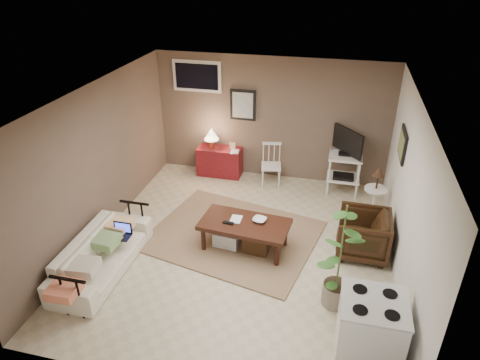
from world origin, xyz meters
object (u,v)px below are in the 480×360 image
(potted_plant, at_px, (341,253))
(sofa, at_px, (101,249))
(coffee_table, at_px, (244,233))
(red_console, at_px, (219,159))
(side_table, at_px, (376,188))
(stove, at_px, (369,333))
(tv_stand, at_px, (345,160))
(spindle_chair, at_px, (271,166))
(armchair, at_px, (363,232))

(potted_plant, bearing_deg, sofa, -178.30)
(coffee_table, bearing_deg, red_console, 114.65)
(coffee_table, relative_size, side_table, 1.38)
(coffee_table, bearing_deg, stove, -43.83)
(side_table, bearing_deg, coffee_table, -146.47)
(red_console, height_order, side_table, red_console)
(sofa, bearing_deg, red_console, -13.94)
(tv_stand, height_order, stove, tv_stand)
(sofa, bearing_deg, side_table, -59.37)
(spindle_chair, distance_m, potted_plant, 3.33)
(coffee_table, height_order, tv_stand, tv_stand)
(red_console, bearing_deg, sofa, -103.94)
(sofa, relative_size, tv_stand, 1.45)
(red_console, height_order, spindle_chair, red_console)
(armchair, xyz_separation_m, stove, (0.03, -2.00, 0.07))
(tv_stand, distance_m, side_table, 1.00)
(side_table, bearing_deg, tv_stand, 121.67)
(side_table, xyz_separation_m, armchair, (-0.19, -0.99, -0.24))
(red_console, height_order, tv_stand, tv_stand)
(sofa, xyz_separation_m, stove, (3.63, -0.75, 0.09))
(side_table, height_order, potted_plant, potted_plant)
(potted_plant, bearing_deg, armchair, 73.61)
(tv_stand, distance_m, armchair, 1.89)
(side_table, bearing_deg, potted_plant, -103.85)
(potted_plant, height_order, stove, potted_plant)
(coffee_table, xyz_separation_m, red_console, (-1.05, 2.28, 0.07))
(armchair, bearing_deg, red_console, -123.90)
(sofa, distance_m, spindle_chair, 3.63)
(tv_stand, distance_m, stove, 3.86)
(sofa, distance_m, armchair, 3.81)
(spindle_chair, relative_size, side_table, 0.82)
(side_table, xyz_separation_m, stove, (-0.16, -2.99, -0.17))
(sofa, xyz_separation_m, armchair, (3.60, 1.25, 0.02))
(spindle_chair, distance_m, stove, 4.22)
(sofa, bearing_deg, spindle_chair, -31.43)
(red_console, relative_size, side_table, 1.01)
(coffee_table, height_order, red_console, red_console)
(sofa, bearing_deg, armchair, -70.81)
(armchair, relative_size, potted_plant, 0.50)
(tv_stand, bearing_deg, coffee_table, -123.49)
(coffee_table, relative_size, red_console, 1.36)
(coffee_table, height_order, potted_plant, potted_plant)
(red_console, height_order, armchair, red_console)
(tv_stand, relative_size, side_table, 1.26)
(tv_stand, bearing_deg, stove, -84.61)
(potted_plant, bearing_deg, side_table, 76.15)
(red_console, bearing_deg, potted_plant, -51.99)
(spindle_chair, relative_size, tv_stand, 0.65)
(coffee_table, height_order, armchair, armchair)
(red_console, bearing_deg, coffee_table, -65.35)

